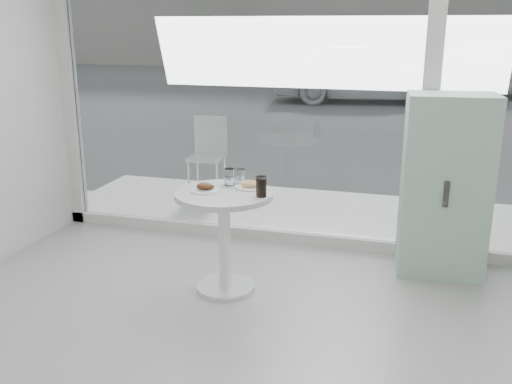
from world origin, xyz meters
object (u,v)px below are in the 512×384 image
(car_white, at_px, (362,71))
(main_table, at_px, (224,220))
(patio_chair, at_px, (208,151))
(mint_cabinet, at_px, (445,186))
(cola_glass, at_px, (261,187))
(water_tumbler_a, at_px, (230,178))
(plate_fritter, at_px, (205,188))
(plate_donut, at_px, (249,185))
(water_tumbler_b, at_px, (241,177))

(car_white, bearing_deg, main_table, 171.10)
(patio_chair, bearing_deg, mint_cabinet, -32.79)
(mint_cabinet, height_order, cola_glass, mint_cabinet)
(car_white, bearing_deg, water_tumbler_a, 171.03)
(plate_fritter, distance_m, plate_donut, 0.33)
(water_tumbler_b, height_order, cola_glass, cola_glass)
(car_white, distance_m, water_tumbler_b, 11.09)
(plate_donut, bearing_deg, patio_chair, 118.10)
(cola_glass, bearing_deg, water_tumbler_b, 129.91)
(car_white, relative_size, water_tumbler_a, 35.43)
(patio_chair, relative_size, plate_donut, 4.26)
(plate_fritter, relative_size, cola_glass, 1.40)
(plate_fritter, relative_size, water_tumbler_a, 1.59)
(plate_fritter, xyz_separation_m, water_tumbler_a, (0.12, 0.21, 0.03))
(water_tumbler_a, bearing_deg, water_tumbler_b, 46.12)
(main_table, height_order, water_tumbler_b, water_tumbler_b)
(cola_glass, bearing_deg, mint_cabinet, 33.28)
(mint_cabinet, xyz_separation_m, water_tumbler_a, (-1.58, -0.61, 0.11))
(plate_fritter, height_order, cola_glass, cola_glass)
(water_tumbler_b, xyz_separation_m, cola_glass, (0.24, -0.29, 0.02))
(car_white, xyz_separation_m, plate_donut, (0.29, -11.19, 0.01))
(mint_cabinet, distance_m, water_tumbler_b, 1.61)
(main_table, xyz_separation_m, water_tumbler_b, (0.05, 0.25, 0.27))
(patio_chair, relative_size, cola_glass, 6.11)
(car_white, height_order, plate_donut, car_white)
(main_table, distance_m, mint_cabinet, 1.76)
(main_table, xyz_separation_m, water_tumbler_a, (-0.01, 0.18, 0.28))
(water_tumbler_b, bearing_deg, plate_donut, -45.45)
(patio_chair, bearing_deg, car_white, 81.30)
(car_white, height_order, water_tumbler_a, car_white)
(mint_cabinet, bearing_deg, water_tumbler_b, -164.70)
(plate_fritter, bearing_deg, main_table, 11.04)
(water_tumbler_a, xyz_separation_m, water_tumbler_b, (0.07, 0.07, -0.01))
(mint_cabinet, xyz_separation_m, plate_donut, (-1.41, -0.65, 0.07))
(plate_donut, distance_m, cola_glass, 0.24)
(mint_cabinet, xyz_separation_m, plate_fritter, (-1.69, -0.82, 0.08))
(car_white, distance_m, plate_fritter, 11.36)
(main_table, height_order, water_tumbler_a, water_tumbler_a)
(patio_chair, distance_m, water_tumbler_b, 2.19)
(patio_chair, height_order, car_white, car_white)
(main_table, relative_size, mint_cabinet, 0.54)
(main_table, xyz_separation_m, plate_fritter, (-0.13, -0.03, 0.25))
(plate_fritter, relative_size, plate_donut, 0.98)
(car_white, bearing_deg, patio_chair, 165.41)
(water_tumbler_b, bearing_deg, cola_glass, -50.09)
(plate_fritter, bearing_deg, patio_chair, 109.99)
(water_tumbler_b, bearing_deg, patio_chair, 117.03)
(main_table, height_order, mint_cabinet, mint_cabinet)
(main_table, distance_m, car_white, 11.34)
(patio_chair, relative_size, water_tumbler_b, 7.88)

